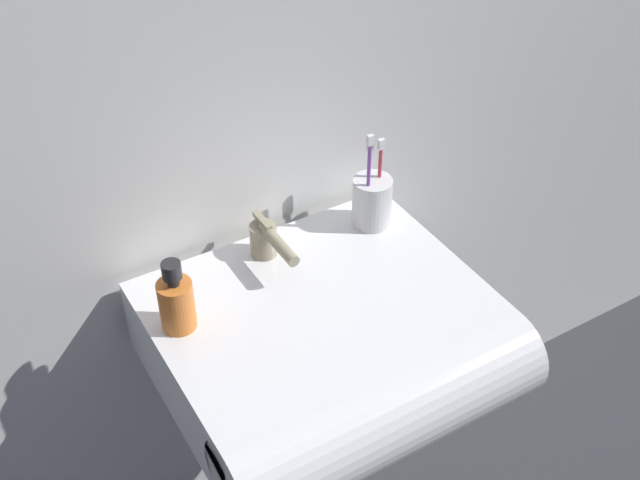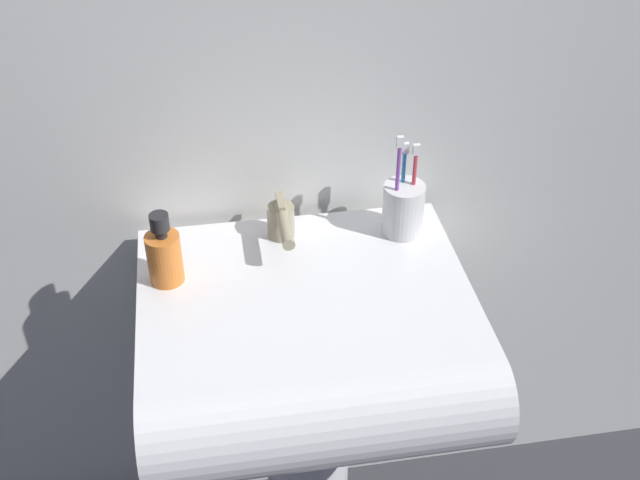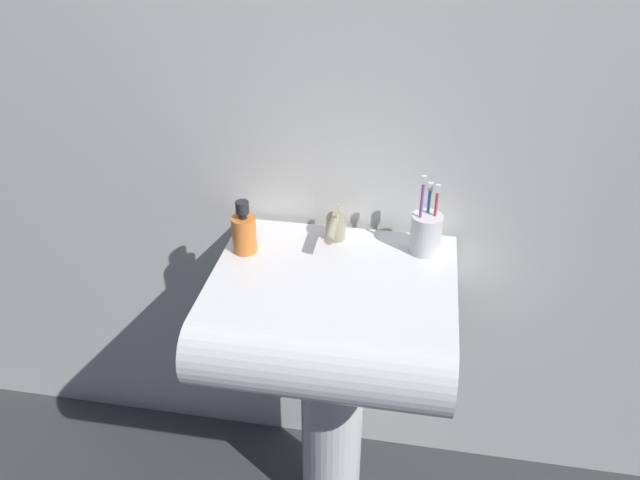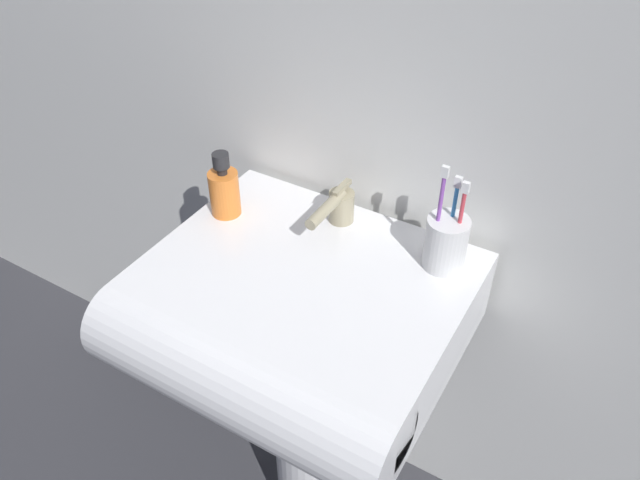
{
  "view_description": "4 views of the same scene",
  "coord_description": "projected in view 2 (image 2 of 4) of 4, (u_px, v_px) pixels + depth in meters",
  "views": [
    {
      "loc": [
        -0.51,
        -0.87,
        1.76
      ],
      "look_at": [
        0.02,
        0.03,
        0.91
      ],
      "focal_mm": 45.0,
      "sensor_mm": 36.0,
      "label": 1
    },
    {
      "loc": [
        -0.14,
        -1.02,
        1.69
      ],
      "look_at": [
        0.03,
        0.02,
        0.9
      ],
      "focal_mm": 45.0,
      "sensor_mm": 36.0,
      "label": 2
    },
    {
      "loc": [
        0.17,
        -1.15,
        1.64
      ],
      "look_at": [
        -0.03,
        0.01,
        0.9
      ],
      "focal_mm": 35.0,
      "sensor_mm": 36.0,
      "label": 3
    },
    {
      "loc": [
        0.44,
        -0.7,
        1.55
      ],
      "look_at": [
        0.01,
        0.03,
        0.87
      ],
      "focal_mm": 35.0,
      "sensor_mm": 36.0,
      "label": 4
    }
  ],
  "objects": [
    {
      "name": "wall_back",
      "position": [
        279.0,
        9.0,
        1.32
      ],
      "size": [
        5.0,
        0.05,
        2.4
      ],
      "primitive_type": "cube",
      "color": "silver",
      "rests_on": "ground"
    },
    {
      "name": "sink_pedestal",
      "position": [
        308.0,
        469.0,
        1.64
      ],
      "size": [
        0.16,
        0.16,
        0.66
      ],
      "primitive_type": "cylinder",
      "color": "white",
      "rests_on": "ground"
    },
    {
      "name": "sink_basin",
      "position": [
        310.0,
        345.0,
        1.35
      ],
      "size": [
        0.56,
        0.5,
        0.15
      ],
      "color": "white",
      "rests_on": "sink_pedestal"
    },
    {
      "name": "faucet",
      "position": [
        282.0,
        222.0,
        1.43
      ],
      "size": [
        0.05,
        0.14,
        0.08
      ],
      "color": "tan",
      "rests_on": "sink_basin"
    },
    {
      "name": "toothbrush_cup",
      "position": [
        403.0,
        208.0,
        1.45
      ],
      "size": [
        0.08,
        0.08,
        0.21
      ],
      "color": "white",
      "rests_on": "sink_basin"
    },
    {
      "name": "soap_bottle",
      "position": [
        164.0,
        255.0,
        1.33
      ],
      "size": [
        0.06,
        0.06,
        0.13
      ],
      "color": "orange",
      "rests_on": "sink_basin"
    }
  ]
}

